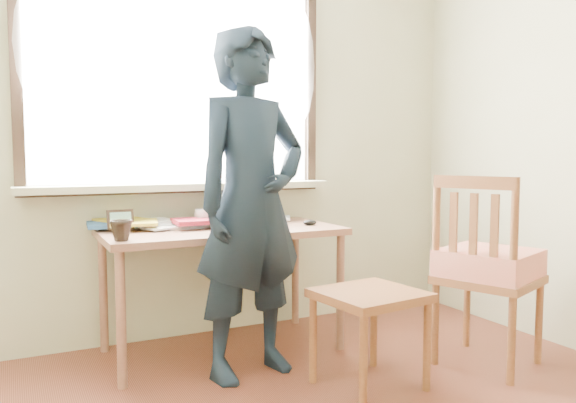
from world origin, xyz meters
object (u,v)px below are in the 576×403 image
work_chair (369,306)px  side_chair (487,266)px  laptop (242,219)px  desk (222,241)px  mug_white (205,217)px  person (251,203)px  mug_dark (121,230)px

work_chair → side_chair: bearing=-3.3°
side_chair → laptop: bearing=143.5°
desk → mug_white: (-0.05, 0.16, 0.12)m
laptop → work_chair: 0.91m
person → desk: bearing=80.1°
laptop → mug_dark: (-0.70, -0.19, -0.00)m
desk → work_chair: bearing=-59.7°
desk → side_chair: 1.45m
laptop → work_chair: bearing=-64.8°
desk → laptop: (0.11, -0.04, 0.12)m
mug_white → mug_dark: size_ratio=1.13×
mug_white → person: bearing=-82.9°
laptop → mug_white: laptop is taller
work_chair → side_chair: 0.73m
mug_white → work_chair: mug_white is taller
person → side_chair: bearing=-34.1°
laptop → mug_dark: laptop is taller
side_chair → person: bearing=158.9°
desk → work_chair: desk is taller
desk → mug_white: 0.21m
side_chair → person: 1.29m
mug_dark → side_chair: bearing=-18.8°
laptop → desk: bearing=161.4°
work_chair → desk: bearing=120.3°
desk → work_chair: 0.94m
laptop → person: (-0.09, -0.35, 0.12)m
desk → mug_dark: (-0.59, -0.23, 0.12)m
mug_white → mug_dark: (-0.54, -0.39, 0.00)m
mug_white → person: size_ratio=0.07×
person → mug_dark: bearing=152.5°
desk → mug_dark: 0.64m
mug_white → mug_dark: bearing=-144.5°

